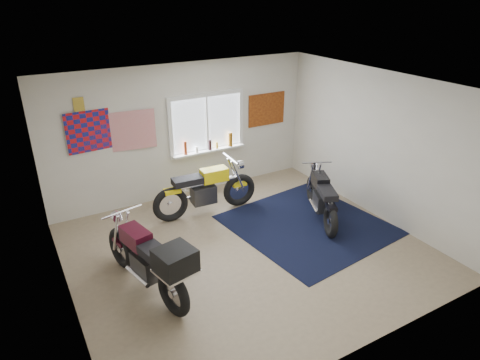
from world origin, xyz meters
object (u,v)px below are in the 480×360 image
yellow_triumph (205,191)px  black_chrome_bike (321,198)px  navy_rug (307,225)px  maroon_tourer (150,261)px

yellow_triumph → black_chrome_bike: size_ratio=1.19×
navy_rug → yellow_triumph: (-1.41, 1.35, 0.46)m
yellow_triumph → maroon_tourer: 2.45m
black_chrome_bike → maroon_tourer: (-3.46, -0.53, 0.13)m
maroon_tourer → navy_rug: bearing=-94.4°
yellow_triumph → maroon_tourer: (-1.68, -1.78, 0.09)m
navy_rug → yellow_triumph: bearing=136.2°
navy_rug → yellow_triumph: size_ratio=1.25×
yellow_triumph → black_chrome_bike: 2.18m
black_chrome_bike → maroon_tourer: 3.50m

